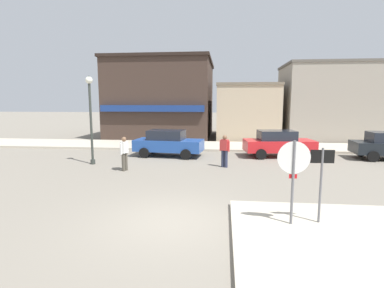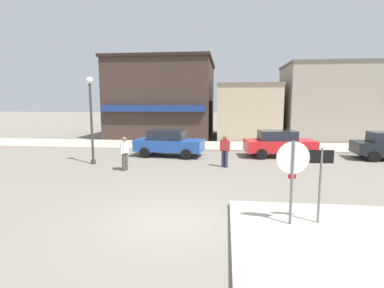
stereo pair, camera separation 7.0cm
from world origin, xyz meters
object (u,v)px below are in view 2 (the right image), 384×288
one_way_sign (320,178)px  parked_car_second (279,143)px  parked_car_nearest (169,143)px  pedestrian_crossing_far (125,153)px  pedestrian_crossing_near (225,150)px  stop_sign (292,172)px  lamp_post (91,107)px

one_way_sign → parked_car_second: bearing=86.0°
one_way_sign → parked_car_nearest: size_ratio=0.50×
one_way_sign → pedestrian_crossing_far: bearing=141.2°
parked_car_nearest → pedestrian_crossing_near: 4.28m
one_way_sign → pedestrian_crossing_near: size_ratio=1.30×
one_way_sign → parked_car_nearest: 11.27m
pedestrian_crossing_far → parked_car_second: bearing=29.7°
stop_sign → pedestrian_crossing_near: (-1.70, 7.16, -0.65)m
lamp_post → parked_car_second: lamp_post is taller
one_way_sign → pedestrian_crossing_near: one_way_sign is taller
one_way_sign → parked_car_nearest: one_way_sign is taller
stop_sign → parked_car_second: (1.45, 10.37, -0.71)m
one_way_sign → pedestrian_crossing_near: bearing=109.2°
parked_car_second → pedestrian_crossing_far: 9.03m
lamp_post → parked_car_nearest: size_ratio=1.09×
parked_car_nearest → stop_sign: bearing=-62.9°
lamp_post → pedestrian_crossing_far: (2.15, -1.27, -2.09)m
parked_car_second → pedestrian_crossing_far: bearing=-150.3°
lamp_post → parked_car_nearest: 4.91m
stop_sign → parked_car_second: 10.50m
lamp_post → pedestrian_crossing_far: size_ratio=2.82×
one_way_sign → parked_car_nearest: bearing=120.8°
parked_car_nearest → parked_car_second: same height
one_way_sign → parked_car_second: 10.24m
pedestrian_crossing_near → pedestrian_crossing_far: same height
pedestrian_crossing_near → pedestrian_crossing_far: 4.85m
pedestrian_crossing_near → lamp_post: bearing=180.0°
pedestrian_crossing_near → pedestrian_crossing_far: (-4.69, -1.26, 0.00)m
one_way_sign → pedestrian_crossing_far: one_way_sign is taller
one_way_sign → lamp_post: size_ratio=0.46×
parked_car_second → pedestrian_crossing_near: (-3.15, -3.21, 0.06)m
pedestrian_crossing_near → parked_car_second: bearing=45.6°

